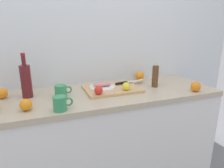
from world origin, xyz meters
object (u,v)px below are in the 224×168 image
at_px(chef_knife, 127,82).
at_px(coffee_mug_2, 61,91).
at_px(white_plate, 102,87).
at_px(lemon_0, 126,86).
at_px(wine_bottle, 26,80).
at_px(fish_fillet, 102,84).
at_px(coffee_mug_0, 60,103).
at_px(pepper_mill, 155,76).
at_px(orange_0, 196,87).
at_px(cutting_board, 112,89).

distance_m(chef_knife, coffee_mug_2, 0.57).
distance_m(white_plate, coffee_mug_2, 0.33).
bearing_deg(lemon_0, wine_bottle, 167.77).
bearing_deg(fish_fillet, chef_knife, 13.45).
relative_size(chef_knife, coffee_mug_0, 2.37).
xyz_separation_m(fish_fillet, pepper_mill, (0.45, -0.06, 0.04)).
height_order(white_plate, coffee_mug_2, coffee_mug_2).
relative_size(coffee_mug_2, orange_0, 1.61).
distance_m(white_plate, chef_knife, 0.24).
height_order(lemon_0, coffee_mug_0, coffee_mug_0).
relative_size(chef_knife, lemon_0, 4.72).
relative_size(lemon_0, coffee_mug_0, 0.50).
xyz_separation_m(chef_knife, orange_0, (0.45, -0.33, 0.01)).
distance_m(coffee_mug_0, orange_0, 1.05).
bearing_deg(lemon_0, coffee_mug_0, -161.57).
bearing_deg(orange_0, fish_fillet, 158.12).
bearing_deg(coffee_mug_2, chef_knife, 9.71).
height_order(chef_knife, coffee_mug_0, coffee_mug_0).
height_order(white_plate, coffee_mug_0, coffee_mug_0).
distance_m(chef_knife, pepper_mill, 0.25).
bearing_deg(white_plate, fish_fillet, 90.00).
bearing_deg(cutting_board, fish_fillet, 169.46).
distance_m(fish_fillet, pepper_mill, 0.45).
bearing_deg(cutting_board, orange_0, -23.21).
xyz_separation_m(fish_fillet, wine_bottle, (-0.56, 0.04, 0.07)).
bearing_deg(orange_0, pepper_mill, 137.48).
relative_size(wine_bottle, coffee_mug_2, 2.57).
bearing_deg(coffee_mug_2, wine_bottle, 160.71).
relative_size(white_plate, lemon_0, 3.33).
xyz_separation_m(coffee_mug_0, coffee_mug_2, (0.03, 0.25, -0.00)).
bearing_deg(coffee_mug_0, wine_bottle, 121.12).
bearing_deg(wine_bottle, pepper_mill, -5.59).
height_order(white_plate, fish_fillet, fish_fillet).
relative_size(fish_fillet, coffee_mug_2, 1.23).
relative_size(cutting_board, lemon_0, 7.06).
distance_m(fish_fillet, coffee_mug_2, 0.33).
bearing_deg(pepper_mill, white_plate, 172.68).
height_order(chef_knife, pepper_mill, pepper_mill).
bearing_deg(white_plate, chef_knife, 13.45).
bearing_deg(chef_knife, pepper_mill, -38.34).
bearing_deg(orange_0, white_plate, 158.12).
distance_m(white_plate, coffee_mug_0, 0.46).
xyz_separation_m(white_plate, chef_knife, (0.24, 0.06, 0.00)).
bearing_deg(coffee_mug_2, orange_0, -13.08).
bearing_deg(lemon_0, orange_0, -16.96).
bearing_deg(fish_fillet, orange_0, -21.88).
relative_size(chef_knife, pepper_mill, 1.60).
xyz_separation_m(white_plate, wine_bottle, (-0.56, 0.04, 0.10)).
distance_m(cutting_board, coffee_mug_2, 0.41).
distance_m(lemon_0, coffee_mug_0, 0.55).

